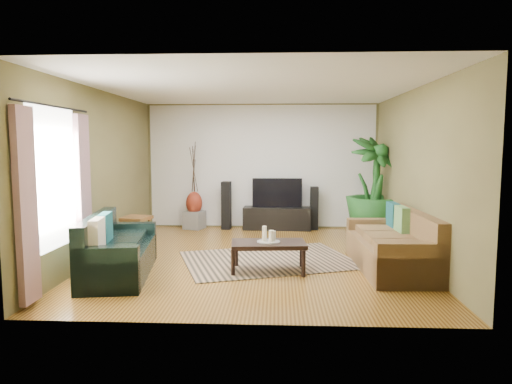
# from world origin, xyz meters

# --- Properties ---
(floor) EXTENTS (5.50, 5.50, 0.00)m
(floor) POSITION_xyz_m (0.00, 0.00, 0.00)
(floor) COLOR olive
(floor) RESTS_ON ground
(ceiling) EXTENTS (5.50, 5.50, 0.00)m
(ceiling) POSITION_xyz_m (0.00, 0.00, 2.70)
(ceiling) COLOR white
(ceiling) RESTS_ON ground
(wall_back) EXTENTS (5.00, 0.00, 5.00)m
(wall_back) POSITION_xyz_m (0.00, 2.75, 1.35)
(wall_back) COLOR brown
(wall_back) RESTS_ON ground
(wall_front) EXTENTS (5.00, 0.00, 5.00)m
(wall_front) POSITION_xyz_m (0.00, -2.75, 1.35)
(wall_front) COLOR brown
(wall_front) RESTS_ON ground
(wall_left) EXTENTS (0.00, 5.50, 5.50)m
(wall_left) POSITION_xyz_m (-2.50, 0.00, 1.35)
(wall_left) COLOR brown
(wall_left) RESTS_ON ground
(wall_right) EXTENTS (0.00, 5.50, 5.50)m
(wall_right) POSITION_xyz_m (2.50, 0.00, 1.35)
(wall_right) COLOR brown
(wall_right) RESTS_ON ground
(backwall_panel) EXTENTS (4.90, 0.00, 4.90)m
(backwall_panel) POSITION_xyz_m (0.00, 2.74, 1.35)
(backwall_panel) COLOR white
(backwall_panel) RESTS_ON ground
(window_pane) EXTENTS (0.00, 1.80, 1.80)m
(window_pane) POSITION_xyz_m (-2.48, -1.60, 1.40)
(window_pane) COLOR white
(window_pane) RESTS_ON ground
(curtain_near) EXTENTS (0.08, 0.35, 2.20)m
(curtain_near) POSITION_xyz_m (-2.43, -2.35, 1.15)
(curtain_near) COLOR gray
(curtain_near) RESTS_ON ground
(curtain_far) EXTENTS (0.08, 0.35, 2.20)m
(curtain_far) POSITION_xyz_m (-2.43, -0.85, 1.15)
(curtain_far) COLOR gray
(curtain_far) RESTS_ON ground
(curtain_rod) EXTENTS (0.03, 1.90, 0.03)m
(curtain_rod) POSITION_xyz_m (-2.43, -1.60, 2.30)
(curtain_rod) COLOR black
(curtain_rod) RESTS_ON ground
(sofa_left) EXTENTS (1.06, 1.95, 0.85)m
(sofa_left) POSITION_xyz_m (-1.84, -1.09, 0.42)
(sofa_left) COLOR black
(sofa_left) RESTS_ON floor
(sofa_right) EXTENTS (0.99, 2.07, 0.85)m
(sofa_right) POSITION_xyz_m (2.01, -0.58, 0.42)
(sofa_right) COLOR brown
(sofa_right) RESTS_ON floor
(area_rug) EXTENTS (3.05, 2.58, 0.01)m
(area_rug) POSITION_xyz_m (0.22, -0.16, 0.01)
(area_rug) COLOR #9C7D5C
(area_rug) RESTS_ON floor
(coffee_table) EXTENTS (1.10, 0.67, 0.43)m
(coffee_table) POSITION_xyz_m (0.23, -0.79, 0.22)
(coffee_table) COLOR black
(coffee_table) RESTS_ON floor
(candle_tray) EXTENTS (0.33, 0.33, 0.01)m
(candle_tray) POSITION_xyz_m (0.23, -0.79, 0.44)
(candle_tray) COLOR gray
(candle_tray) RESTS_ON coffee_table
(candle_tall) EXTENTS (0.07, 0.07, 0.21)m
(candle_tall) POSITION_xyz_m (0.17, -0.76, 0.55)
(candle_tall) COLOR #F2E8CC
(candle_tall) RESTS_ON candle_tray
(candle_mid) EXTENTS (0.07, 0.07, 0.16)m
(candle_mid) POSITION_xyz_m (0.27, -0.83, 0.53)
(candle_mid) COLOR white
(candle_mid) RESTS_ON candle_tray
(candle_short) EXTENTS (0.07, 0.07, 0.13)m
(candle_short) POSITION_xyz_m (0.30, -0.73, 0.51)
(candle_short) COLOR beige
(candle_short) RESTS_ON candle_tray
(tv_stand) EXTENTS (1.46, 0.49, 0.48)m
(tv_stand) POSITION_xyz_m (0.34, 2.50, 0.24)
(tv_stand) COLOR black
(tv_stand) RESTS_ON floor
(television) EXTENTS (1.06, 0.06, 0.63)m
(television) POSITION_xyz_m (0.34, 2.50, 0.79)
(television) COLOR black
(television) RESTS_ON tv_stand
(speaker_left) EXTENTS (0.21, 0.23, 1.03)m
(speaker_left) POSITION_xyz_m (-0.75, 2.48, 0.52)
(speaker_left) COLOR black
(speaker_left) RESTS_ON floor
(speaker_right) EXTENTS (0.17, 0.19, 0.93)m
(speaker_right) POSITION_xyz_m (1.14, 2.50, 0.46)
(speaker_right) COLOR black
(speaker_right) RESTS_ON floor
(potted_plant) EXTENTS (1.53, 1.53, 1.98)m
(potted_plant) POSITION_xyz_m (2.25, 1.77, 0.99)
(potted_plant) COLOR #1A4E1A
(potted_plant) RESTS_ON floor
(plant_pot) EXTENTS (0.37, 0.37, 0.28)m
(plant_pot) POSITION_xyz_m (2.25, 1.77, 0.14)
(plant_pot) COLOR black
(plant_pot) RESTS_ON floor
(pedestal) EXTENTS (0.48, 0.48, 0.38)m
(pedestal) POSITION_xyz_m (-1.46, 2.50, 0.19)
(pedestal) COLOR gray
(pedestal) RESTS_ON floor
(vase) EXTENTS (0.35, 0.35, 0.49)m
(vase) POSITION_xyz_m (-1.46, 2.50, 0.56)
(vase) COLOR maroon
(vase) RESTS_ON pedestal
(side_table) EXTENTS (0.58, 0.58, 0.51)m
(side_table) POSITION_xyz_m (-2.25, 0.92, 0.25)
(side_table) COLOR olive
(side_table) RESTS_ON floor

